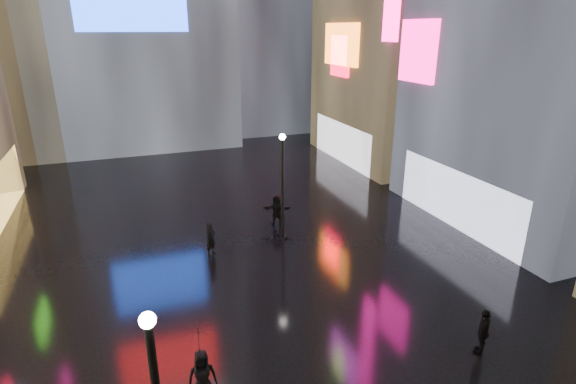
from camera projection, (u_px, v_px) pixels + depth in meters
ground at (233, 234)px, 22.60m from camera, size 140.00×140.00×0.00m
lamp_far at (283, 180)px, 21.35m from camera, size 0.30×0.30×5.20m
pedestrian_3 at (483, 331)px, 14.10m from camera, size 0.99×0.84×1.59m
pedestrian_4 at (202, 376)px, 12.25m from camera, size 0.84×0.59×1.62m
pedestrian_5 at (277, 210)px, 23.43m from camera, size 1.57×0.97×1.62m
pedestrian_6 at (211, 239)px, 20.32m from camera, size 0.68×0.65×1.56m
umbrella_2 at (199, 339)px, 11.83m from camera, size 1.16×1.15×0.82m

